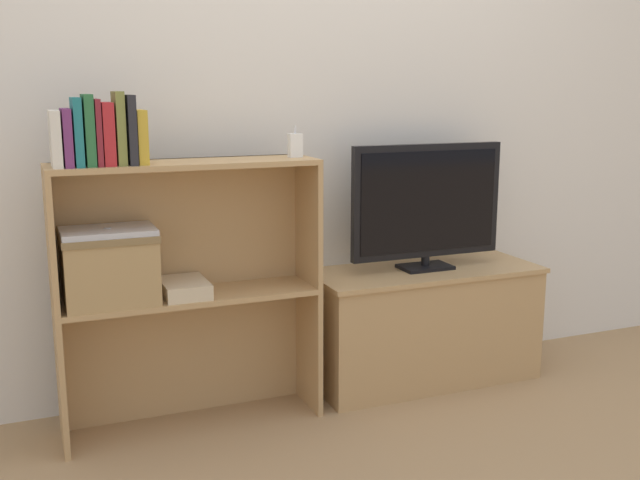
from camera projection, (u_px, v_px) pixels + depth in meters
ground_plane at (333, 415)px, 2.95m from camera, size 16.00×16.00×0.00m
wall_back at (293, 104)px, 3.09m from camera, size 10.00×0.05×2.40m
tv_stand at (423, 324)px, 3.27m from camera, size 1.00×0.41×0.50m
tv at (427, 204)px, 3.16m from camera, size 0.69×0.14×0.53m
bookshelf_lower_tier at (188, 339)px, 2.86m from camera, size 0.96×0.27×0.52m
bookshelf_upper_tier at (183, 210)px, 2.76m from camera, size 0.96×0.27×0.49m
book_ivory at (55, 139)px, 2.46m from camera, size 0.03×0.15×0.19m
book_plum at (67, 138)px, 2.47m from camera, size 0.03×0.14×0.19m
book_teal at (77, 132)px, 2.48m from camera, size 0.03×0.14×0.23m
book_forest at (88, 130)px, 2.50m from camera, size 0.03×0.13×0.24m
book_maroon at (97, 132)px, 2.51m from camera, size 0.02×0.14×0.22m
book_crimson at (107, 134)px, 2.52m from camera, size 0.04×0.13×0.21m
book_olive at (119, 128)px, 2.53m from camera, size 0.03×0.13×0.25m
book_charcoal at (130, 130)px, 2.55m from camera, size 0.03×0.15×0.23m
book_mustard at (141, 137)px, 2.56m from camera, size 0.03×0.13×0.18m
baby_monitor at (295, 145)px, 2.82m from camera, size 0.05×0.04×0.12m
storage_basket_left at (110, 266)px, 2.63m from camera, size 0.33×0.23×0.25m
laptop at (108, 231)px, 2.60m from camera, size 0.32×0.22×0.02m
magazine_stack at (184, 288)px, 2.75m from camera, size 0.16×0.23×0.06m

